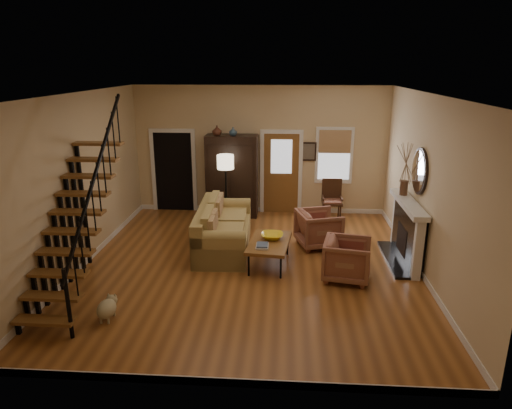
# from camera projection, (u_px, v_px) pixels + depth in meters

# --- Properties ---
(room) EXTENTS (7.00, 7.33, 3.30)m
(room) POSITION_uv_depth(u_px,v_px,m) (237.00, 171.00, 10.21)
(room) COLOR #9B5B27
(room) RESTS_ON ground
(staircase) EXTENTS (0.94, 2.80, 3.20)m
(staircase) POSITION_uv_depth(u_px,v_px,m) (73.00, 205.00, 7.42)
(staircase) COLOR brown
(staircase) RESTS_ON ground
(fireplace) EXTENTS (0.33, 1.95, 2.30)m
(fireplace) POSITION_uv_depth(u_px,v_px,m) (409.00, 226.00, 9.00)
(fireplace) COLOR black
(fireplace) RESTS_ON ground
(armoire) EXTENTS (1.30, 0.60, 2.10)m
(armoire) POSITION_uv_depth(u_px,v_px,m) (232.00, 176.00, 11.68)
(armoire) COLOR black
(armoire) RESTS_ON ground
(vase_a) EXTENTS (0.24, 0.24, 0.25)m
(vase_a) POSITION_uv_depth(u_px,v_px,m) (217.00, 130.00, 11.26)
(vase_a) COLOR #4C2619
(vase_a) RESTS_ON armoire
(vase_b) EXTENTS (0.20, 0.20, 0.21)m
(vase_b) POSITION_uv_depth(u_px,v_px,m) (233.00, 131.00, 11.24)
(vase_b) COLOR #334C60
(vase_b) RESTS_ON armoire
(sofa) EXTENTS (1.14, 2.47, 0.91)m
(sofa) POSITION_uv_depth(u_px,v_px,m) (224.00, 228.00, 9.72)
(sofa) COLOR #A78D4C
(sofa) RESTS_ON ground
(coffee_table) EXTENTS (0.89, 1.36, 0.49)m
(coffee_table) POSITION_uv_depth(u_px,v_px,m) (269.00, 253.00, 8.96)
(coffee_table) COLOR brown
(coffee_table) RESTS_ON ground
(bowl) EXTENTS (0.44, 0.44, 0.11)m
(bowl) POSITION_uv_depth(u_px,v_px,m) (272.00, 236.00, 9.01)
(bowl) COLOR yellow
(bowl) RESTS_ON coffee_table
(books) EXTENTS (0.24, 0.32, 0.06)m
(books) POSITION_uv_depth(u_px,v_px,m) (262.00, 246.00, 8.60)
(books) COLOR beige
(books) RESTS_ON coffee_table
(armchair_left) EXTENTS (0.98, 0.96, 0.77)m
(armchair_left) POSITION_uv_depth(u_px,v_px,m) (347.00, 260.00, 8.32)
(armchair_left) COLOR brown
(armchair_left) RESTS_ON ground
(armchair_right) EXTENTS (1.08, 1.06, 0.80)m
(armchair_right) POSITION_uv_depth(u_px,v_px,m) (319.00, 229.00, 9.84)
(armchair_right) COLOR brown
(armchair_right) RESTS_ON ground
(floor_lamp) EXTENTS (0.50, 0.50, 1.74)m
(floor_lamp) POSITION_uv_depth(u_px,v_px,m) (226.00, 191.00, 11.00)
(floor_lamp) COLOR black
(floor_lamp) RESTS_ON ground
(side_chair) EXTENTS (0.54, 0.54, 1.02)m
(side_chair) POSITION_uv_depth(u_px,v_px,m) (332.00, 200.00, 11.49)
(side_chair) COLOR #3E2413
(side_chair) RESTS_ON ground
(dog) EXTENTS (0.28, 0.47, 0.34)m
(dog) POSITION_uv_depth(u_px,v_px,m) (107.00, 310.00, 7.03)
(dog) COLOR tan
(dog) RESTS_ON ground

